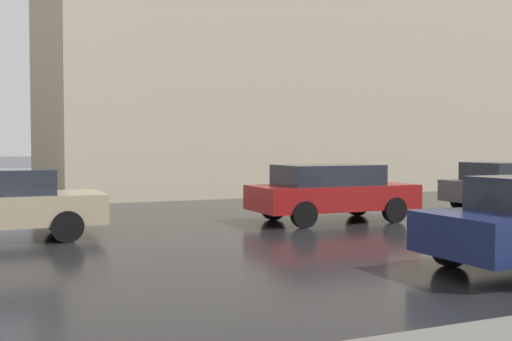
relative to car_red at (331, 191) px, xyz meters
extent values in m
cube|color=beige|center=(15.50, -4.98, 6.87)|extent=(17.00, 21.13, 15.25)
cube|color=#232833|center=(0.00, -5.94, 0.40)|extent=(1.54, 2.46, 0.50)
cylinder|color=black|center=(0.83, -4.84, -0.45)|extent=(0.20, 0.62, 0.62)
cylinder|color=black|center=(-0.83, -4.84, -0.45)|extent=(0.20, 0.62, 0.62)
cube|color=maroon|center=(0.00, -0.04, -0.15)|extent=(1.75, 4.10, 0.60)
cube|color=#232833|center=(0.00, 0.11, 0.40)|extent=(1.54, 2.46, 0.50)
cylinder|color=black|center=(0.83, -1.29, -0.45)|extent=(0.20, 0.62, 0.62)
cylinder|color=black|center=(-0.83, -1.29, -0.45)|extent=(0.20, 0.62, 0.62)
cylinder|color=black|center=(0.83, 1.21, -0.45)|extent=(0.20, 0.62, 0.62)
cylinder|color=black|center=(-0.83, 1.21, -0.45)|extent=(0.20, 0.62, 0.62)
cylinder|color=black|center=(0.83, 6.40, -0.45)|extent=(0.20, 0.62, 0.62)
cylinder|color=black|center=(-0.83, 6.40, -0.45)|extent=(0.20, 0.62, 0.62)
cylinder|color=black|center=(-5.67, 1.23, -0.45)|extent=(0.20, 0.62, 0.62)
camera|label=1|loc=(-13.07, 7.75, 1.12)|focal=42.82mm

